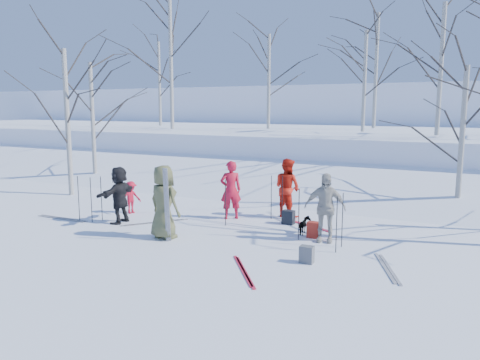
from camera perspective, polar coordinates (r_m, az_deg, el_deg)
The scene contains 40 objects.
ground at distance 12.45m, azimuth -3.23°, elevation -6.87°, with size 120.00×120.00×0.00m, color white.
snow_ramp at distance 18.62m, azimuth 7.89°, elevation -1.18°, with size 70.00×9.50×1.40m, color white.
snow_plateau at distance 28.06m, azimuth 14.91°, elevation 3.73°, with size 70.00×18.00×2.20m, color white.
far_hill at distance 48.68m, azimuth 20.54°, elevation 6.71°, with size 90.00×30.00×6.00m, color white.
skier_olive_center at distance 12.20m, azimuth -9.28°, elevation -2.68°, with size 0.94×0.61×1.92m, color brown.
skier_red_north at distance 14.18m, azimuth -1.14°, elevation -1.22°, with size 0.65×0.43×1.78m, color red.
skier_redor_behind at distance 14.50m, azimuth 5.78°, elevation -0.95°, with size 0.89×0.69×1.82m, color red.
skier_red_seated at distance 15.37m, azimuth -13.14°, elevation -2.07°, with size 0.67×0.38×1.04m, color red.
skier_cream_east at distance 11.96m, azimuth 10.31°, elevation -3.32°, with size 1.03×0.43×1.76m, color beige.
skier_grey_west at distance 14.13m, azimuth -14.49°, elevation -1.76°, with size 1.55×0.49×1.67m, color black.
dog at distance 12.69m, azimuth 7.86°, elevation -5.55°, with size 0.25×0.55×0.46m, color black.
upright_ski_left at distance 11.83m, azimuth -9.03°, elevation -3.06°, with size 0.07×0.02×1.90m, color silver.
upright_ski_right at distance 11.82m, azimuth -8.79°, elevation -3.07°, with size 0.07×0.02×1.90m, color silver.
ski_pair_a at distance 15.32m, azimuth -20.86°, elevation -4.40°, with size 1.90×0.24×0.02m, color silver, non-canonical shape.
ski_pair_b at distance 10.52m, azimuth 17.51°, elevation -10.21°, with size 0.91×1.83×0.02m, color silver, non-canonical shape.
ski_pair_c at distance 14.06m, azimuth -10.33°, elevation -5.12°, with size 1.30×1.64×0.02m, color silver, non-canonical shape.
ski_pair_d at distance 13.72m, azimuth 7.99°, elevation -5.40°, with size 1.79×1.02×0.02m, color red, non-canonical shape.
ski_pair_e at distance 9.88m, azimuth 0.47°, elevation -11.04°, with size 1.32×1.62×0.02m, color red, non-canonical shape.
ski_pole_a at distance 14.17m, azimuth 5.17°, elevation -2.16°, with size 0.02×0.02×1.34m, color black.
ski_pole_b at distance 13.39m, azimuth -1.79°, elevation -2.78°, with size 0.02×0.02×1.34m, color black.
ski_pole_c at distance 11.15m, azimuth 11.69°, elevation -5.36°, with size 0.02×0.02×1.34m, color black.
ski_pole_d at distance 11.61m, azimuth 12.37°, elevation -4.81°, with size 0.02×0.02×1.34m, color black.
ski_pole_e at distance 15.09m, azimuth -9.25°, elevation -1.57°, with size 0.02×0.02×1.34m, color black.
ski_pole_f at distance 12.04m, azimuth 7.18°, elevation -4.19°, with size 0.02×0.02×1.34m, color black.
ski_pole_g at distance 14.47m, azimuth -17.69°, elevation -2.32°, with size 0.02×0.02×1.34m, color black.
ski_pole_h at distance 14.58m, azimuth -16.54°, elevation -2.18°, with size 0.02×0.02×1.34m, color black.
ski_pole_i at distance 14.20m, azimuth 3.84°, elevation -2.13°, with size 0.02×0.02×1.34m, color black.
ski_pole_j at distance 14.89m, azimuth -19.08°, elevation -2.08°, with size 0.02×0.02×1.34m, color black.
backpack_red at distance 12.41m, azimuth 8.97°, elevation -6.02°, with size 0.32×0.22×0.42m, color #A32619.
backpack_grey at distance 10.44m, azimuth 8.14°, elevation -8.98°, with size 0.30×0.20×0.38m, color #515458.
backpack_dark at distance 13.73m, azimuth 5.92°, elevation -4.54°, with size 0.34×0.24×0.40m, color black.
birch_plateau_b at distance 30.56m, azimuth -9.79°, elevation 11.44°, with size 4.24×4.24×5.21m, color silver, non-canonical shape.
birch_plateau_c at distance 25.98m, azimuth -8.41°, elevation 13.77°, with size 5.40×5.40×6.86m, color silver, non-canonical shape.
birch_plateau_d at distance 23.58m, azimuth 14.93°, elevation 11.52°, with size 3.93×3.93×4.76m, color silver, non-canonical shape.
birch_plateau_e at distance 21.45m, azimuth 23.28°, elevation 12.23°, with size 4.37×4.37×5.38m, color silver, non-canonical shape.
birch_plateau_f at distance 25.88m, azimuth 3.52°, elevation 11.84°, with size 4.12×4.12×5.03m, color silver, non-canonical shape.
birch_plateau_g at distance 27.59m, azimuth 16.23°, elevation 12.60°, with size 4.98×4.98×6.26m, color silver, non-canonical shape.
birch_edge_a at distance 19.05m, azimuth -20.27°, elevation 6.50°, with size 4.47×4.47×5.53m, color silver, non-canonical shape.
birch_edge_d at distance 22.19m, azimuth -17.51°, elevation 6.64°, with size 4.33×4.33×5.33m, color silver, non-canonical shape.
birch_edge_e at distance 16.20m, azimuth 25.42°, elevation 4.30°, with size 3.85×3.85×4.65m, color silver, non-canonical shape.
Camera 1 is at (6.17, -10.26, 3.38)m, focal length 35.00 mm.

